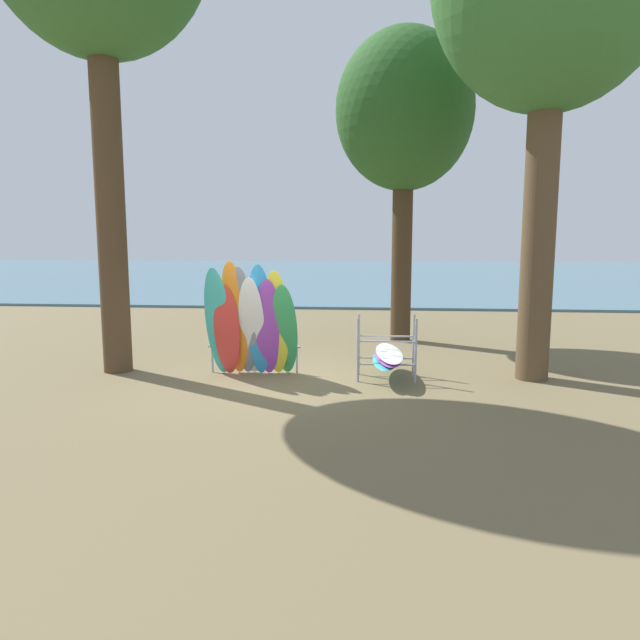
{
  "coord_description": "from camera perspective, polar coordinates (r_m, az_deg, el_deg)",
  "views": [
    {
      "loc": [
        1.79,
        -11.03,
        2.86
      ],
      "look_at": [
        0.75,
        0.93,
        1.1
      ],
      "focal_mm": 33.54,
      "sensor_mm": 36.0,
      "label": 1
    }
  ],
  "objects": [
    {
      "name": "tree_mid_behind",
      "position": [
        16.18,
        8.07,
        18.91
      ],
      "size": [
        3.51,
        3.51,
        7.96
      ],
      "color": "#42301E",
      "rests_on": "ground"
    },
    {
      "name": "board_storage_rack",
      "position": [
        11.84,
        6.46,
        -3.36
      ],
      "size": [
        1.15,
        2.13,
        1.25
      ],
      "color": "#9EA0A5",
      "rests_on": "ground"
    },
    {
      "name": "leaning_board_pile",
      "position": [
        11.98,
        -6.61,
        -0.41
      ],
      "size": [
        1.91,
        0.79,
        2.33
      ],
      "color": "#38B2AD",
      "rests_on": "ground"
    },
    {
      "name": "lake_water",
      "position": [
        40.31,
        2.42,
        4.33
      ],
      "size": [
        80.0,
        36.0,
        0.1
      ],
      "primitive_type": "cube",
      "color": "#477084",
      "rests_on": "ground"
    },
    {
      "name": "ground_plane",
      "position": [
        11.54,
        -4.15,
        -6.04
      ],
      "size": [
        80.0,
        80.0,
        0.0
      ],
      "primitive_type": "plane",
      "color": "brown"
    }
  ]
}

